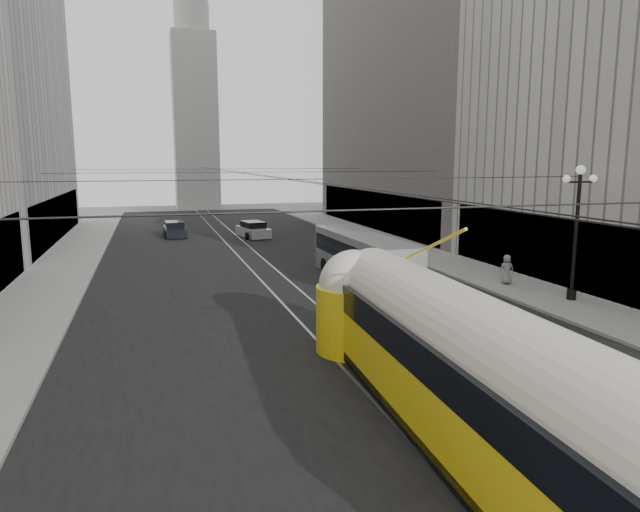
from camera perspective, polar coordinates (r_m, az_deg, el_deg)
road at (r=37.78m, az=-6.29°, el=-0.79°), size 20.00×85.00×0.02m
sidewalk_left at (r=41.01m, az=-23.94°, el=-0.64°), size 4.00×72.00×0.15m
sidewalk_right at (r=44.67m, az=8.20°, el=0.87°), size 4.00×72.00×0.15m
rail_left at (r=37.65m, az=-7.41°, el=-0.84°), size 0.12×85.00×0.04m
rail_right at (r=37.91m, az=-5.18°, el=-0.73°), size 0.12×85.00×0.04m
building_right_far at (r=59.24m, az=10.91°, el=18.68°), size 12.60×32.60×32.60m
distant_tower at (r=84.74m, az=-12.45°, el=14.91°), size 6.00×6.00×31.36m
lamppost_right_mid at (r=29.38m, az=24.28°, el=2.85°), size 1.86×0.44×6.37m
catenary at (r=36.21m, az=-5.99°, el=8.14°), size 25.00×72.00×0.23m
streetcar at (r=14.22m, az=14.66°, el=-11.06°), size 3.35×16.91×3.71m
city_bus at (r=31.49m, az=4.33°, el=-0.10°), size 2.51×10.66×2.70m
sedan_white_far at (r=50.86m, az=-6.70°, el=2.60°), size 2.58×4.73×1.42m
sedan_dark_far at (r=52.56m, az=-14.33°, el=2.56°), size 1.92×4.38×1.36m
pedestrian_sidewalk_right at (r=32.25m, az=18.17°, el=-1.29°), size 0.87×0.66×1.59m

